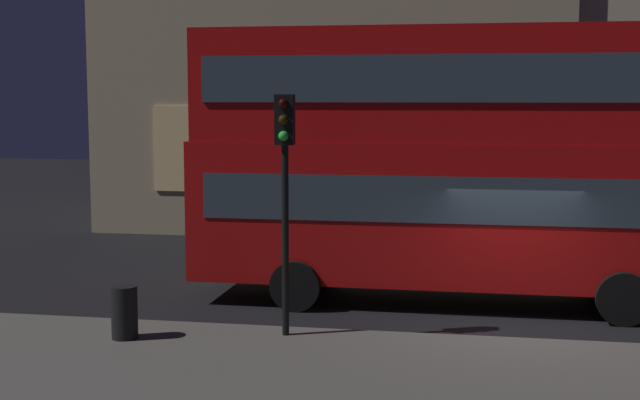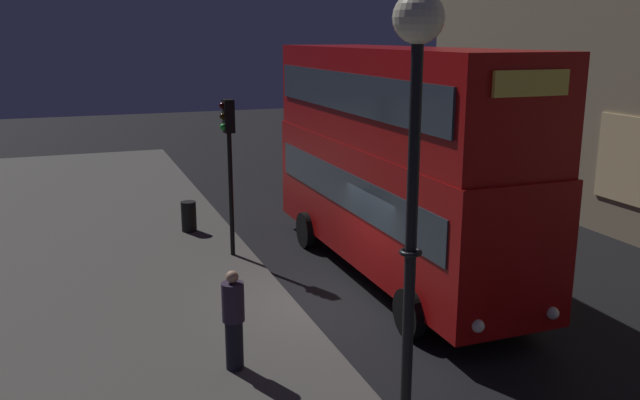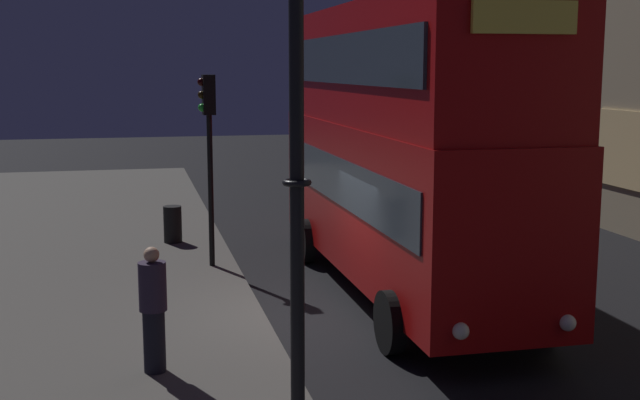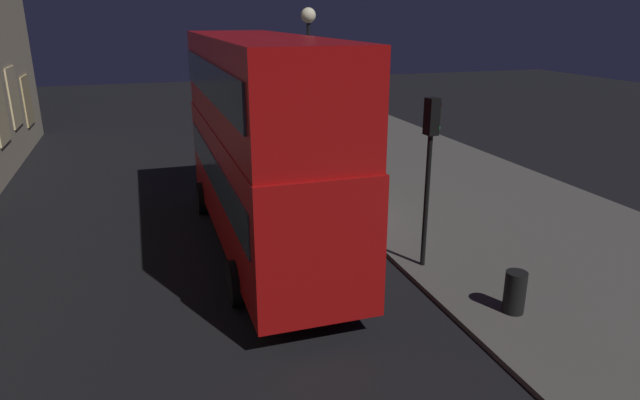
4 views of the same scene
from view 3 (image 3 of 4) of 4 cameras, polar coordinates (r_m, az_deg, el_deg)
ground_plane at (r=14.74m, az=-0.83°, el=-8.26°), size 80.00×80.00×0.00m
double_decker_bus at (r=16.05m, az=5.64°, el=4.45°), size 10.26×2.83×5.58m
traffic_light_near_kerb at (r=17.78m, az=-7.74°, el=4.84°), size 0.33×0.37×4.15m
street_lamp at (r=7.68m, az=-1.67°, el=12.81°), size 0.58×0.58×6.22m
pedestrian at (r=11.93m, az=-11.51°, el=-7.39°), size 0.39×0.39×1.82m
litter_bin at (r=20.70m, az=-10.20°, el=-1.66°), size 0.45×0.45×0.91m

